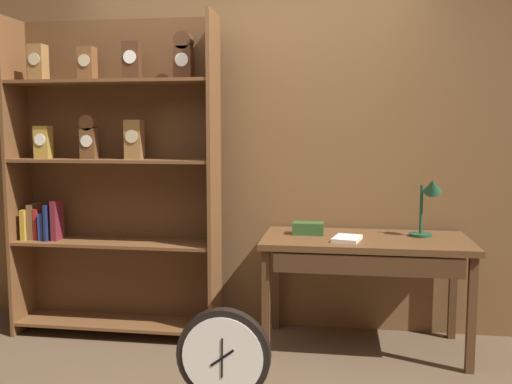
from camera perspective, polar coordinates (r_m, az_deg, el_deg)
The scene contains 7 objects.
back_wood_panel at distance 4.13m, azimuth -0.66°, elevation 4.15°, with size 4.80×0.05×2.60m, color brown.
bookshelf at distance 4.05m, azimuth -14.49°, elevation 1.55°, with size 1.46×0.33×2.23m.
workbench at distance 3.74m, azimuth 11.09°, elevation -5.94°, with size 1.34×0.67×0.76m.
desk_lamp at distance 3.82m, azimuth 17.21°, elevation -0.77°, with size 0.20×0.21×0.41m.
toolbox_small at distance 3.80m, azimuth 5.34°, elevation -3.71°, with size 0.21×0.12×0.08m, color #2D5123.
open_repair_manual at distance 3.62m, azimuth 9.28°, elevation -4.72°, with size 0.16×0.22×0.03m, color silver.
round_clock_large at distance 3.05m, azimuth -3.33°, elevation -16.56°, with size 0.50×0.11×0.54m.
Camera 1 is at (0.67, -2.70, 1.46)m, focal length 39.21 mm.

